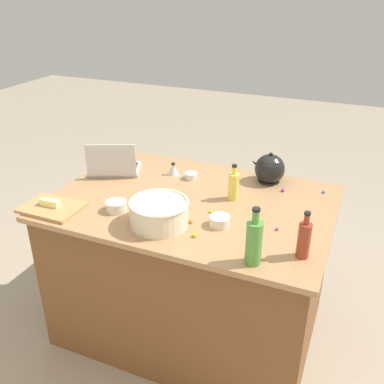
{
  "coord_description": "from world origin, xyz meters",
  "views": [
    {
      "loc": [
        -0.82,
        1.94,
        2.01
      ],
      "look_at": [
        0.0,
        0.0,
        0.95
      ],
      "focal_mm": 40.32,
      "sensor_mm": 36.0,
      "label": 1
    }
  ],
  "objects": [
    {
      "name": "candy_1",
      "position": [
        -0.66,
        -0.37,
        0.91
      ],
      "size": [
        0.02,
        0.02,
        0.02
      ],
      "primitive_type": "sphere",
      "color": "blue",
      "rests_on": "island_counter"
    },
    {
      "name": "butter_stick_left",
      "position": [
        0.66,
        0.38,
        0.94
      ],
      "size": [
        0.11,
        0.04,
        0.04
      ],
      "primitive_type": "cube",
      "rotation": [
        0.0,
        0.0,
        0.03
      ],
      "color": "#F4E58C",
      "rests_on": "cutting_board"
    },
    {
      "name": "candy_4",
      "position": [
        -0.09,
        0.23,
        0.91
      ],
      "size": [
        0.02,
        0.02,
        0.02
      ],
      "primitive_type": "sphere",
      "color": "orange",
      "rests_on": "island_counter"
    },
    {
      "name": "candy_0",
      "position": [
        -0.38,
        0.1,
        0.91
      ],
      "size": [
        0.02,
        0.02,
        0.02
      ],
      "primitive_type": "sphere",
      "color": "yellow",
      "rests_on": "island_counter"
    },
    {
      "name": "bottle_olive",
      "position": [
        -0.47,
        0.43,
        1.01
      ],
      "size": [
        0.07,
        0.07,
        0.27
      ],
      "color": "#4C8C38",
      "rests_on": "island_counter"
    },
    {
      "name": "laptop",
      "position": [
        0.59,
        -0.15,
        0.95
      ],
      "size": [
        0.37,
        0.33,
        0.22
      ],
      "color": "#B7B7BC",
      "rests_on": "island_counter"
    },
    {
      "name": "ramekin_small",
      "position": [
        0.12,
        -0.26,
        0.92
      ],
      "size": [
        0.08,
        0.08,
        0.04
      ],
      "primitive_type": "cylinder",
      "color": "beige",
      "rests_on": "island_counter"
    },
    {
      "name": "candy_3",
      "position": [
        -0.14,
        0.09,
        0.91
      ],
      "size": [
        0.02,
        0.02,
        0.02
      ],
      "primitive_type": "sphere",
      "color": "yellow",
      "rests_on": "island_counter"
    },
    {
      "name": "cutting_board",
      "position": [
        0.65,
        0.38,
        0.91
      ],
      "size": [
        0.31,
        0.23,
        0.02
      ],
      "primitive_type": "cube",
      "color": "#AD7F4C",
      "rests_on": "island_counter"
    },
    {
      "name": "mixing_bowl_large",
      "position": [
        0.05,
        0.3,
        0.97
      ],
      "size": [
        0.3,
        0.3,
        0.13
      ],
      "color": "beige",
      "rests_on": "island_counter"
    },
    {
      "name": "bottle_soy",
      "position": [
        -0.66,
        0.3,
        0.99
      ],
      "size": [
        0.06,
        0.06,
        0.22
      ],
      "color": "maroon",
      "rests_on": "island_counter"
    },
    {
      "name": "candy_7",
      "position": [
        -0.51,
        0.13,
        0.91
      ],
      "size": [
        0.02,
        0.02,
        0.02
      ],
      "primitive_type": "sphere",
      "color": "#CC3399",
      "rests_on": "island_counter"
    },
    {
      "name": "candy_6",
      "position": [
        -0.62,
        0.02,
        0.91
      ],
      "size": [
        0.02,
        0.02,
        0.02
      ],
      "primitive_type": "sphere",
      "color": "#CC3399",
      "rests_on": "island_counter"
    },
    {
      "name": "kitchen_timer",
      "position": [
        0.24,
        -0.27,
        0.94
      ],
      "size": [
        0.07,
        0.07,
        0.08
      ],
      "color": "#B2B2B7",
      "rests_on": "island_counter"
    },
    {
      "name": "candy_2",
      "position": [
        -0.44,
        -0.3,
        0.91
      ],
      "size": [
        0.02,
        0.02,
        0.02
      ],
      "primitive_type": "sphere",
      "color": "#CC3399",
      "rests_on": "island_counter"
    },
    {
      "name": "kettle",
      "position": [
        -0.33,
        -0.41,
        0.98
      ],
      "size": [
        0.21,
        0.18,
        0.2
      ],
      "color": "black",
      "rests_on": "island_counter"
    },
    {
      "name": "ramekin_wide",
      "position": [
        -0.23,
        0.2,
        0.93
      ],
      "size": [
        0.1,
        0.1,
        0.05
      ],
      "primitive_type": "cylinder",
      "color": "beige",
      "rests_on": "island_counter"
    },
    {
      "name": "ground_plane",
      "position": [
        0.0,
        0.0,
        0.0
      ],
      "size": [
        12.0,
        12.0,
        0.0
      ],
      "primitive_type": "plane",
      "color": "gray"
    },
    {
      "name": "ramekin_medium",
      "position": [
        0.32,
        0.27,
        0.93
      ],
      "size": [
        0.11,
        0.11,
        0.05
      ],
      "primitive_type": "cylinder",
      "color": "beige",
      "rests_on": "island_counter"
    },
    {
      "name": "candy_5",
      "position": [
        -0.16,
        0.34,
        0.91
      ],
      "size": [
        0.02,
        0.02,
        0.02
      ],
      "primitive_type": "sphere",
      "color": "yellow",
      "rests_on": "island_counter"
    },
    {
      "name": "bottle_oil",
      "position": [
        -0.2,
        -0.1,
        0.98
      ],
      "size": [
        0.06,
        0.06,
        0.21
      ],
      "color": "#DBC64C",
      "rests_on": "island_counter"
    },
    {
      "name": "island_counter",
      "position": [
        0.0,
        0.0,
        0.45
      ],
      "size": [
        1.52,
        1.05,
        0.9
      ],
      "color": "brown",
      "rests_on": "ground"
    }
  ]
}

